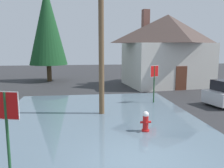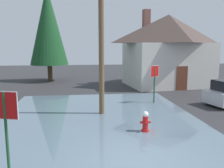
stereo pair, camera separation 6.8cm
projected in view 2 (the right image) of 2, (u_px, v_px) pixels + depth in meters
ground_plane at (140, 165)px, 7.30m from camera, size 80.00×80.00×0.10m
flood_puddle at (98, 118)px, 11.80m from camera, size 9.87×11.69×0.05m
stop_sign_near at (5, 117)px, 6.22m from camera, size 0.74×0.23×2.45m
fire_hydrant at (145, 122)px, 9.89m from camera, size 0.46×0.39×0.91m
utility_pole at (101, 40)px, 11.98m from camera, size 1.60×0.28×7.53m
stop_sign_far at (155, 77)px, 14.78m from camera, size 0.63×0.37×2.42m
house at (168, 49)px, 21.49m from camera, size 8.28×6.60×6.94m
pine_tree_short_left at (48, 26)px, 23.84m from camera, size 3.86×3.86×9.64m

